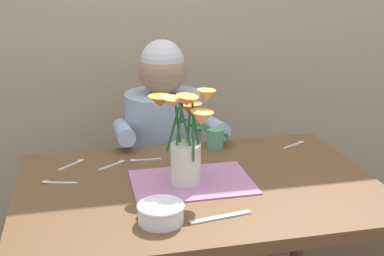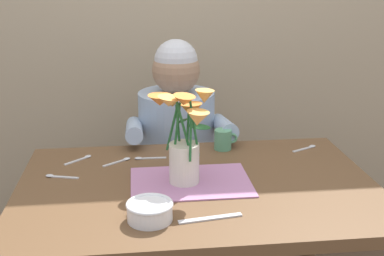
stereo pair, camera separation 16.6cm
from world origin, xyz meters
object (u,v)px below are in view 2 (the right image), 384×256
Objects in this scene: flower_vase at (184,135)px; dinner_knife at (210,218)px; ceramic_bowl at (150,210)px; tea_cup at (223,140)px; seated_person at (177,164)px.

dinner_knife is (0.05, -0.26, -0.17)m from flower_vase.
dinner_knife is at bearing -4.97° from ceramic_bowl.
tea_cup is (0.31, 0.55, 0.01)m from ceramic_bowl.
seated_person is 0.89m from ceramic_bowl.
tea_cup is (0.19, 0.30, -0.13)m from flower_vase.
flower_vase reaches higher than dinner_knife.
ceramic_bowl is 0.72× the size of dinner_knife.
seated_person reaches higher than ceramic_bowl.
seated_person is 8.35× the size of ceramic_bowl.
seated_person is 0.40m from tea_cup.
ceramic_bowl is at bearing -116.71° from flower_vase.
seated_person is 12.20× the size of tea_cup.
flower_vase is 0.38m from tea_cup.
seated_person is 3.51× the size of flower_vase.
tea_cup reaches higher than dinner_knife.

